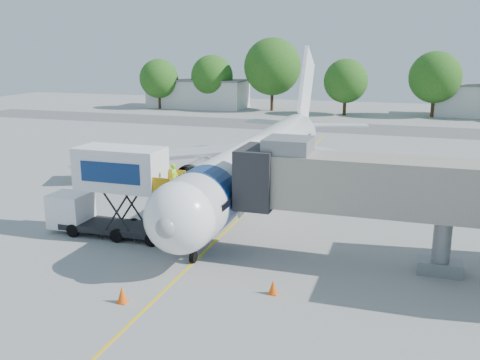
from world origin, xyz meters
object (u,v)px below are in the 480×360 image
(aircraft, at_px, (262,159))
(jet_bridge, at_px, (354,184))
(catering_hiloader, at_px, (112,192))
(ground_tug, at_px, (54,301))

(aircraft, bearing_deg, jet_bridge, -54.30)
(jet_bridge, distance_m, catering_hiloader, 14.35)
(catering_hiloader, distance_m, ground_tug, 10.52)
(catering_hiloader, bearing_deg, ground_tug, -73.05)
(aircraft, relative_size, catering_hiloader, 4.44)
(aircraft, distance_m, ground_tug, 21.37)
(aircraft, bearing_deg, ground_tug, -98.81)
(jet_bridge, height_order, ground_tug, jet_bridge)
(jet_bridge, relative_size, catering_hiloader, 1.64)
(jet_bridge, bearing_deg, ground_tug, -138.66)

